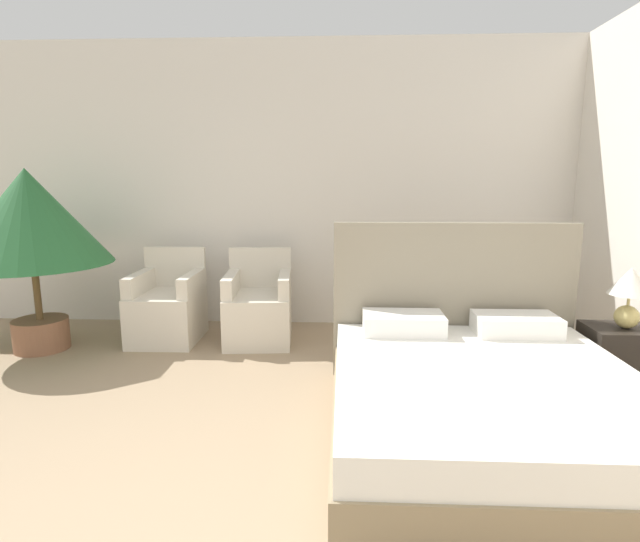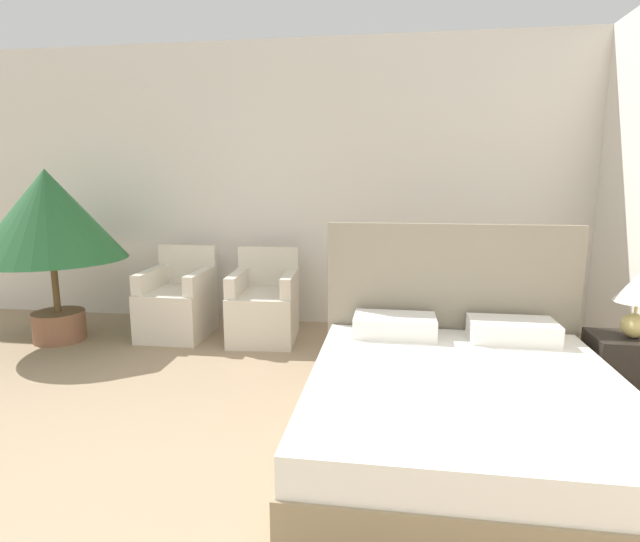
{
  "view_description": "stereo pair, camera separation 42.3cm",
  "coord_description": "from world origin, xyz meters",
  "px_view_note": "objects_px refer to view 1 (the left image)",
  "views": [
    {
      "loc": [
        0.59,
        -1.73,
        1.52
      ],
      "look_at": [
        0.39,
        2.43,
        0.76
      ],
      "focal_mm": 28.0,
      "sensor_mm": 36.0,
      "label": 1
    },
    {
      "loc": [
        1.01,
        -1.69,
        1.52
      ],
      "look_at": [
        0.39,
        2.43,
        0.76
      ],
      "focal_mm": 28.0,
      "sensor_mm": 36.0,
      "label": 2
    }
  ],
  "objects_px": {
    "armchair_near_window_left": "(168,310)",
    "table_lamp": "(630,289)",
    "armchair_near_window_right": "(259,311)",
    "bed": "(481,393)",
    "potted_palm": "(30,222)",
    "nightstand": "(618,358)"
  },
  "relations": [
    {
      "from": "bed",
      "to": "armchair_near_window_left",
      "type": "bearing_deg",
      "value": 146.47
    },
    {
      "from": "bed",
      "to": "table_lamp",
      "type": "bearing_deg",
      "value": 29.36
    },
    {
      "from": "potted_palm",
      "to": "nightstand",
      "type": "bearing_deg",
      "value": -7.9
    },
    {
      "from": "bed",
      "to": "armchair_near_window_left",
      "type": "relative_size",
      "value": 2.3
    },
    {
      "from": "armchair_near_window_right",
      "to": "potted_palm",
      "type": "bearing_deg",
      "value": -175.25
    },
    {
      "from": "armchair_near_window_left",
      "to": "table_lamp",
      "type": "relative_size",
      "value": 1.95
    },
    {
      "from": "table_lamp",
      "to": "armchair_near_window_right",
      "type": "bearing_deg",
      "value": 160.54
    },
    {
      "from": "armchair_near_window_right",
      "to": "potted_palm",
      "type": "relative_size",
      "value": 0.53
    },
    {
      "from": "bed",
      "to": "table_lamp",
      "type": "distance_m",
      "value": 1.45
    },
    {
      "from": "potted_palm",
      "to": "nightstand",
      "type": "xyz_separation_m",
      "value": [
        4.75,
        -0.66,
        -0.92
      ]
    },
    {
      "from": "armchair_near_window_right",
      "to": "nightstand",
      "type": "xyz_separation_m",
      "value": [
        2.81,
        -0.98,
        -0.06
      ]
    },
    {
      "from": "bed",
      "to": "armchair_near_window_right",
      "type": "relative_size",
      "value": 2.3
    },
    {
      "from": "armchair_near_window_left",
      "to": "armchair_near_window_right",
      "type": "height_order",
      "value": "same"
    },
    {
      "from": "table_lamp",
      "to": "nightstand",
      "type": "bearing_deg",
      "value": 135.58
    },
    {
      "from": "bed",
      "to": "armchair_near_window_right",
      "type": "height_order",
      "value": "bed"
    },
    {
      "from": "bed",
      "to": "potted_palm",
      "type": "relative_size",
      "value": 1.22
    },
    {
      "from": "armchair_near_window_right",
      "to": "table_lamp",
      "type": "relative_size",
      "value": 1.95
    },
    {
      "from": "nightstand",
      "to": "table_lamp",
      "type": "distance_m",
      "value": 0.52
    },
    {
      "from": "bed",
      "to": "potted_palm",
      "type": "xyz_separation_m",
      "value": [
        -3.58,
        1.34,
        0.91
      ]
    },
    {
      "from": "bed",
      "to": "potted_palm",
      "type": "height_order",
      "value": "potted_palm"
    },
    {
      "from": "armchair_near_window_left",
      "to": "table_lamp",
      "type": "height_order",
      "value": "table_lamp"
    },
    {
      "from": "armchair_near_window_left",
      "to": "armchair_near_window_right",
      "type": "xyz_separation_m",
      "value": [
        0.88,
        -0.0,
        0.0
      ]
    }
  ]
}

